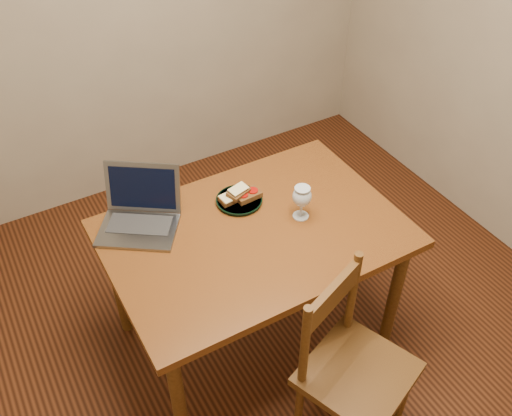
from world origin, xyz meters
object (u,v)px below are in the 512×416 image
chair (354,363)px  plate (239,201)px  table (255,244)px  laptop (140,210)px  milk_glass (302,202)px

chair → plate: bearing=73.0°
table → laptop: (-0.41, 0.31, 0.15)m
milk_glass → table: bearing=174.2°
table → plate: (0.03, 0.20, 0.09)m
table → milk_glass: bearing=-5.8°
milk_glass → laptop: bearing=152.4°
milk_glass → laptop: (-0.64, 0.33, -0.02)m
chair → laptop: bearing=96.6°
chair → plate: size_ratio=2.46×
chair → milk_glass: (0.13, 0.62, 0.34)m
table → laptop: bearing=142.8°
table → plate: plate is taller
table → chair: size_ratio=2.41×
table → milk_glass: size_ratio=7.70×
plate → laptop: laptop is taller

